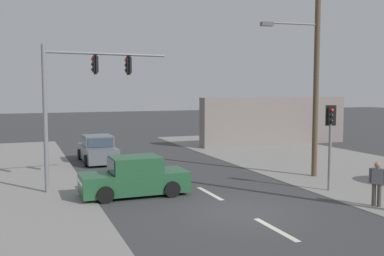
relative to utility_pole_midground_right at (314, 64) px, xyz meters
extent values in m
plane|color=#3A3A3D|center=(-6.00, -4.47, -5.39)|extent=(140.00, 140.00, 0.00)
cube|color=silver|center=(-6.00, -6.47, -5.39)|extent=(0.20, 2.40, 0.01)
cube|color=silver|center=(-6.00, -1.47, -5.39)|extent=(0.20, 2.40, 0.01)
cube|color=silver|center=(-6.00, 3.53, -5.39)|extent=(0.20, 2.40, 0.01)
cylinder|color=brown|center=(0.13, -0.01, -0.37)|extent=(0.26, 0.26, 10.05)
cylinder|color=slate|center=(-1.16, 0.11, 1.85)|extent=(2.60, 0.33, 0.09)
cube|color=#595B60|center=(-2.46, 0.23, 1.78)|extent=(0.58, 0.33, 0.18)
cylinder|color=slate|center=(-12.13, 1.05, -2.39)|extent=(0.18, 0.18, 6.00)
cylinder|color=slate|center=(-9.55, 1.30, 0.31)|extent=(5.19, 0.60, 0.11)
cube|color=black|center=(-10.06, 1.25, -0.14)|extent=(0.22, 0.28, 0.68)
cube|color=black|center=(-10.06, 1.25, -0.14)|extent=(0.08, 0.44, 0.84)
sphere|color=red|center=(-10.18, 1.24, 0.08)|extent=(0.13, 0.13, 0.13)
sphere|color=black|center=(-10.18, 1.24, -0.14)|extent=(0.13, 0.13, 0.13)
sphere|color=black|center=(-10.18, 1.24, -0.36)|extent=(0.13, 0.13, 0.13)
cube|color=black|center=(-8.61, 1.38, -0.14)|extent=(0.22, 0.28, 0.68)
cube|color=black|center=(-8.61, 1.38, -0.14)|extent=(0.08, 0.44, 0.84)
sphere|color=red|center=(-8.73, 1.37, 0.08)|extent=(0.13, 0.13, 0.13)
sphere|color=black|center=(-8.73, 1.37, -0.14)|extent=(0.13, 0.13, 0.13)
sphere|color=black|center=(-8.73, 1.37, -0.36)|extent=(0.13, 0.13, 0.13)
cylinder|color=slate|center=(-1.19, -2.82, -3.99)|extent=(0.12, 0.12, 2.80)
cube|color=black|center=(-1.19, -2.82, -2.25)|extent=(0.31, 0.26, 0.68)
cube|color=black|center=(-1.19, -2.82, -2.25)|extent=(0.43, 0.16, 0.84)
sphere|color=red|center=(-1.22, -2.94, -2.03)|extent=(0.13, 0.13, 0.13)
sphere|color=black|center=(-1.22, -2.94, -2.25)|extent=(0.13, 0.13, 0.13)
sphere|color=black|center=(-1.22, -2.94, -2.47)|extent=(0.13, 0.13, 0.13)
cube|color=gray|center=(5.00, 11.53, -3.59)|extent=(12.00, 1.00, 3.60)
cube|color=slate|center=(-8.93, 8.09, -4.85)|extent=(1.75, 4.22, 0.80)
cube|color=slate|center=(-8.93, 8.04, -4.14)|extent=(1.58, 1.92, 0.62)
cube|color=#384756|center=(-8.95, 9.01, -4.14)|extent=(1.44, 0.08, 0.53)
cube|color=#384756|center=(-8.92, 7.07, -4.14)|extent=(1.40, 0.08, 0.50)
cube|color=white|center=(-8.96, 10.21, -4.67)|extent=(1.45, 0.06, 0.14)
cylinder|color=black|center=(-9.80, 9.38, -5.07)|extent=(0.20, 0.64, 0.64)
cylinder|color=black|center=(-8.10, 9.40, -5.07)|extent=(0.20, 0.64, 0.64)
cylinder|color=black|center=(-9.77, 6.78, -5.07)|extent=(0.20, 0.64, 0.64)
cylinder|color=black|center=(-8.07, 6.80, -5.07)|extent=(0.20, 0.64, 0.64)
cube|color=#235633|center=(-8.92, -0.68, -4.85)|extent=(4.20, 1.70, 0.80)
cube|color=#235633|center=(-8.87, -0.68, -4.14)|extent=(1.90, 1.56, 0.62)
cube|color=#384756|center=(-9.84, -0.68, -4.14)|extent=(0.06, 1.44, 0.53)
cube|color=#384756|center=(-7.90, -0.68, -4.14)|extent=(0.06, 1.40, 0.50)
cube|color=white|center=(-11.04, -0.68, -4.67)|extent=(0.04, 1.45, 0.14)
cylinder|color=black|center=(-10.22, -1.53, -5.07)|extent=(0.64, 0.19, 0.64)
cylinder|color=black|center=(-10.22, 0.17, -5.07)|extent=(0.64, 0.19, 0.64)
cylinder|color=black|center=(-7.62, -1.53, -5.07)|extent=(0.64, 0.19, 0.64)
cylinder|color=black|center=(-7.62, 0.17, -5.07)|extent=(0.64, 0.19, 0.64)
cylinder|color=#47423D|center=(-1.30, -5.46, -4.97)|extent=(0.14, 0.14, 0.84)
cylinder|color=#47423D|center=(-1.18, -5.60, -4.97)|extent=(0.14, 0.14, 0.84)
cube|color=slate|center=(-1.24, -5.53, -4.27)|extent=(0.40, 0.42, 0.56)
sphere|color=#9E7051|center=(-1.24, -5.53, -3.87)|extent=(0.22, 0.22, 0.22)
cylinder|color=slate|center=(-1.39, -5.35, -4.27)|extent=(0.09, 0.09, 0.54)
cylinder|color=slate|center=(-1.09, -5.71, -4.27)|extent=(0.09, 0.09, 0.54)
camera|label=1|loc=(-13.10, -17.89, -1.17)|focal=42.00mm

